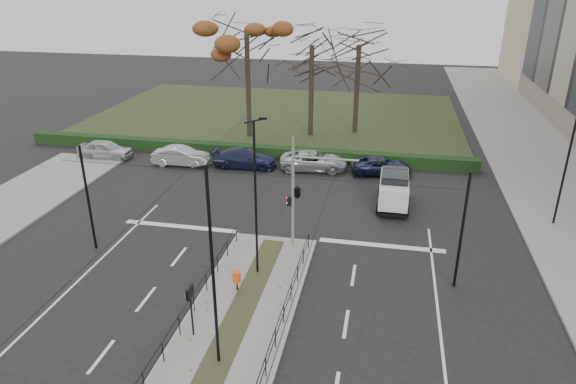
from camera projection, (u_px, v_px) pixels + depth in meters
The scene contains 22 objects.
ground at pixel (254, 287), 25.03m from camera, with size 140.00×140.00×0.00m, color black.
median_island at pixel (239, 316), 22.75m from camera, with size 4.40×15.00×0.14m, color slate.
sidewalk_east at pixel (538, 161), 41.59m from camera, with size 8.00×90.00×0.14m, color slate.
park at pixel (276, 115), 54.94m from camera, with size 38.00×26.00×0.10m, color #263219.
hedge at pixel (241, 150), 42.69m from camera, with size 38.00×1.00×1.00m, color black.
median_railing at pixel (238, 301), 22.31m from camera, with size 4.14×13.24×0.92m.
catenary at pixel (260, 209), 25.15m from camera, with size 20.00×34.00×6.00m.
traffic_light at pixel (299, 190), 27.45m from camera, with size 3.79×2.17×5.58m.
litter_bin at pixel (237, 277), 24.28m from camera, with size 0.38×0.38×0.98m.
info_panel at pixel (190, 297), 20.78m from camera, with size 0.13×0.62×2.36m.
streetlamp_median_near at pixel (213, 267), 18.39m from camera, with size 0.70×0.14×8.33m.
streetlamp_median_far at pixel (256, 198), 24.44m from camera, with size 0.67×0.14×8.06m.
streetlamp_sidewalk at pixel (570, 151), 29.28m from camera, with size 0.76×0.16×9.09m.
parked_car_first at pixel (105, 149), 42.14m from camera, with size 1.79×4.46×1.52m, color #B3B6BB.
parked_car_second at pixel (181, 156), 40.60m from camera, with size 1.57×4.50×1.48m, color #B3B6BB.
parked_car_third at pixel (245, 158), 40.19m from camera, with size 2.04×5.01×1.45m, color #1B213F.
parked_car_fourth at pixel (314, 161), 39.68m from camera, with size 2.38×5.17×1.44m, color #B3B6BB.
white_van at pixel (394, 188), 33.25m from camera, with size 2.04×4.39×2.36m.
rust_tree at pixel (247, 34), 44.30m from camera, with size 8.53×8.53×12.07m.
bare_tree_center at pixel (359, 52), 46.09m from camera, with size 7.73×7.73×10.74m.
bare_tree_near at pixel (312, 52), 45.27m from camera, with size 5.58×5.58×10.83m.
parked_car_fifth at pixel (381, 166), 38.83m from camera, with size 2.10×4.56×1.27m, color #1B213F.
Camera 1 is at (5.81, -20.45, 14.11)m, focal length 32.00 mm.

